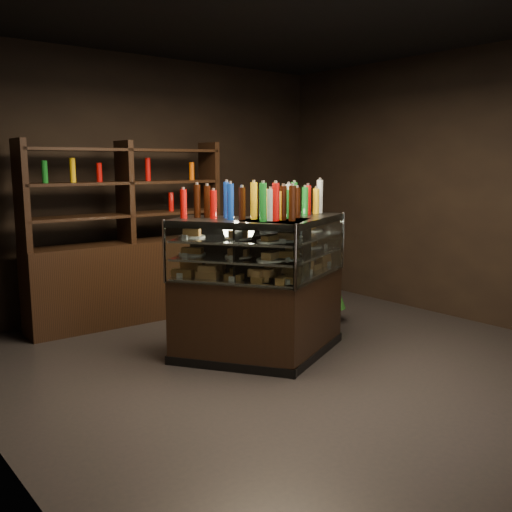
{
  "coord_description": "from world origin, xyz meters",
  "views": [
    {
      "loc": [
        -3.33,
        -3.69,
        1.77
      ],
      "look_at": [
        -0.26,
        0.1,
        0.97
      ],
      "focal_mm": 40.0,
      "sensor_mm": 36.0,
      "label": 1
    }
  ],
  "objects": [
    {
      "name": "ground",
      "position": [
        0.0,
        0.0,
        0.0
      ],
      "size": [
        5.0,
        5.0,
        0.0
      ],
      "primitive_type": "plane",
      "color": "black",
      "rests_on": "ground"
    },
    {
      "name": "room_shell",
      "position": [
        0.0,
        0.0,
        1.94
      ],
      "size": [
        5.02,
        5.02,
        3.01
      ],
      "color": "black",
      "rests_on": "ground"
    },
    {
      "name": "display_case",
      "position": [
        -0.1,
        0.16,
        0.44
      ],
      "size": [
        1.74,
        1.31,
        1.29
      ],
      "rotation": [
        0.0,
        0.0,
        -0.28
      ],
      "color": "black",
      "rests_on": "ground"
    },
    {
      "name": "food_display",
      "position": [
        -0.1,
        0.16,
        0.97
      ],
      "size": [
        1.44,
        1.0,
        0.41
      ],
      "color": "#C38E46",
      "rests_on": "display_case"
    },
    {
      "name": "bottles_top",
      "position": [
        -0.1,
        0.16,
        1.43
      ],
      "size": [
        1.27,
        0.86,
        0.3
      ],
      "color": "#B20C0A",
      "rests_on": "display_case"
    },
    {
      "name": "potted_conifer",
      "position": [
        1.24,
        0.6,
        0.39
      ],
      "size": [
        0.32,
        0.32,
        0.68
      ],
      "rotation": [
        0.0,
        0.0,
        -0.23
      ],
      "color": "black",
      "rests_on": "ground"
    },
    {
      "name": "back_shelving",
      "position": [
        -0.52,
        2.05,
        0.61
      ],
      "size": [
        2.24,
        0.49,
        2.0
      ],
      "rotation": [
        0.0,
        0.0,
        -0.03
      ],
      "color": "black",
      "rests_on": "ground"
    }
  ]
}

